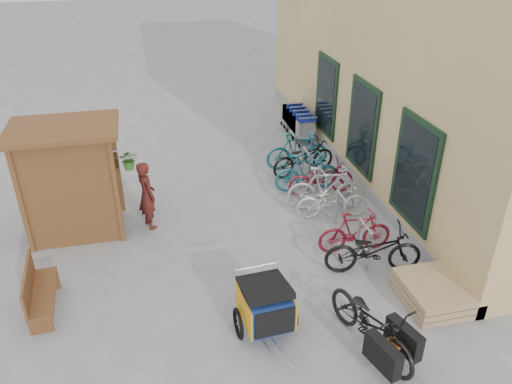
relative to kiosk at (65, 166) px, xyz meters
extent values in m
plane|color=#9B9B9E|center=(3.28, -2.47, -1.55)|extent=(80.00, 80.00, 0.00)
cube|color=#D8BF7C|center=(9.78, 2.03, 1.95)|extent=(6.00, 13.00, 7.00)
cube|color=#9B9B9E|center=(6.86, 2.03, -1.40)|extent=(0.18, 13.00, 0.30)
cube|color=black|center=(6.75, -1.97, 0.05)|extent=(0.06, 1.50, 2.20)
cube|color=black|center=(6.72, -1.97, 0.05)|extent=(0.02, 1.25, 1.95)
cube|color=black|center=(6.75, 0.53, 0.05)|extent=(0.06, 1.50, 2.20)
cube|color=black|center=(6.72, 0.53, 0.05)|extent=(0.02, 1.25, 1.95)
cube|color=black|center=(6.75, 3.03, 0.05)|extent=(0.06, 1.50, 2.20)
cube|color=black|center=(6.72, 3.03, 0.05)|extent=(0.02, 1.25, 1.95)
cube|color=brown|center=(-0.82, -0.62, -0.40)|extent=(0.09, 0.09, 2.30)
cube|color=brown|center=(0.98, -0.62, -0.40)|extent=(0.09, 0.09, 2.30)
cube|color=brown|center=(-0.82, 0.68, -0.40)|extent=(0.09, 0.09, 2.30)
cube|color=brown|center=(0.98, 0.68, -0.40)|extent=(0.09, 0.09, 2.30)
cube|color=brown|center=(-0.79, 0.03, -0.40)|extent=(0.05, 1.30, 2.30)
cube|color=brown|center=(0.08, -0.59, -0.40)|extent=(1.80, 0.05, 2.30)
cube|color=brown|center=(0.08, 0.65, -0.40)|extent=(1.80, 0.05, 2.30)
cube|color=brown|center=(0.08, 0.03, 0.80)|extent=(2.15, 1.65, 0.10)
cube|color=brown|center=(-0.12, 0.03, -0.65)|extent=(1.30, 1.15, 0.04)
cube|color=brown|center=(-0.12, 0.03, -0.05)|extent=(1.30, 1.15, 0.04)
cylinder|color=#A5A8AD|center=(1.16, -0.62, 0.50)|extent=(0.36, 0.02, 0.02)
imported|color=#2F5B20|center=(1.31, -0.62, 0.30)|extent=(0.38, 0.33, 0.42)
cylinder|color=#A5A8AD|center=(5.58, -2.72, -1.13)|extent=(0.05, 0.05, 0.84)
cylinder|color=#A5A8AD|center=(5.58, -2.22, -1.13)|extent=(0.05, 0.05, 0.84)
cylinder|color=#A5A8AD|center=(5.58, -2.47, -0.71)|extent=(0.05, 0.50, 0.05)
cylinder|color=#A5A8AD|center=(5.58, -1.52, -1.13)|extent=(0.05, 0.05, 0.84)
cylinder|color=#A5A8AD|center=(5.58, -1.02, -1.13)|extent=(0.05, 0.05, 0.84)
cylinder|color=#A5A8AD|center=(5.58, -1.27, -0.71)|extent=(0.05, 0.50, 0.05)
cylinder|color=#A5A8AD|center=(5.58, -0.32, -1.13)|extent=(0.05, 0.05, 0.84)
cylinder|color=#A5A8AD|center=(5.58, 0.18, -1.13)|extent=(0.05, 0.05, 0.84)
cylinder|color=#A5A8AD|center=(5.58, -0.07, -0.71)|extent=(0.05, 0.50, 0.05)
cylinder|color=#A5A8AD|center=(5.58, 0.88, -1.13)|extent=(0.05, 0.05, 0.84)
cylinder|color=#A5A8AD|center=(5.58, 1.38, -1.13)|extent=(0.05, 0.05, 0.84)
cylinder|color=#A5A8AD|center=(5.58, 1.13, -0.71)|extent=(0.05, 0.50, 0.05)
cylinder|color=#A5A8AD|center=(5.58, 2.08, -1.13)|extent=(0.05, 0.05, 0.84)
cylinder|color=#A5A8AD|center=(5.58, 2.58, -1.13)|extent=(0.05, 0.05, 0.84)
cylinder|color=#A5A8AD|center=(5.58, 2.33, -0.71)|extent=(0.05, 0.50, 0.05)
cube|color=tan|center=(6.28, -3.87, -1.48)|extent=(1.00, 1.20, 0.12)
cube|color=tan|center=(6.28, -3.87, -1.34)|extent=(1.00, 1.20, 0.12)
cube|color=tan|center=(6.28, -3.87, -1.20)|extent=(1.00, 1.20, 0.12)
cube|color=brown|center=(-0.32, -2.54, -1.17)|extent=(0.51, 1.39, 0.05)
cube|color=brown|center=(-0.51, -2.54, -0.91)|extent=(0.14, 1.37, 0.46)
cube|color=brown|center=(-0.32, -3.09, -1.37)|extent=(0.37, 0.08, 0.37)
cube|color=brown|center=(-0.32, -1.99, -1.37)|extent=(0.37, 0.08, 0.37)
cube|color=silver|center=(6.28, 3.53, -0.99)|extent=(0.51, 0.79, 0.49)
cube|color=#182A9C|center=(6.28, 3.13, -0.66)|extent=(0.51, 0.04, 0.17)
cylinder|color=silver|center=(6.28, 3.10, -0.60)|extent=(0.54, 0.03, 0.03)
cylinder|color=black|center=(6.07, 3.21, -1.50)|extent=(0.04, 0.11, 0.11)
cube|color=silver|center=(6.28, 3.86, -0.99)|extent=(0.51, 0.79, 0.49)
cube|color=#182A9C|center=(6.28, 3.46, -0.66)|extent=(0.51, 0.04, 0.17)
cylinder|color=silver|center=(6.28, 3.43, -0.60)|extent=(0.54, 0.03, 0.03)
cylinder|color=black|center=(6.07, 3.53, -1.50)|extent=(0.04, 0.11, 0.11)
cube|color=silver|center=(6.28, 4.19, -0.99)|extent=(0.51, 0.79, 0.49)
cube|color=#182A9C|center=(6.28, 3.79, -0.66)|extent=(0.51, 0.04, 0.17)
cylinder|color=silver|center=(6.28, 3.76, -0.60)|extent=(0.54, 0.03, 0.03)
cylinder|color=black|center=(6.07, 3.86, -1.50)|extent=(0.04, 0.11, 0.11)
cube|color=silver|center=(6.28, 4.52, -0.99)|extent=(0.51, 0.79, 0.49)
cube|color=#182A9C|center=(6.28, 4.11, -0.66)|extent=(0.51, 0.04, 0.17)
cylinder|color=silver|center=(6.28, 4.09, -0.60)|extent=(0.54, 0.03, 0.03)
cylinder|color=black|center=(6.07, 4.19, -1.50)|extent=(0.04, 0.11, 0.11)
cube|color=silver|center=(6.28, 4.84, -0.99)|extent=(0.51, 0.79, 0.49)
cube|color=#182A9C|center=(6.28, 4.44, -0.66)|extent=(0.51, 0.04, 0.17)
cylinder|color=silver|center=(6.28, 4.41, -0.60)|extent=(0.54, 0.03, 0.03)
cylinder|color=black|center=(6.07, 4.52, -1.50)|extent=(0.04, 0.11, 0.11)
cube|color=navy|center=(3.27, -3.84, -1.04)|extent=(0.74, 0.94, 0.53)
cube|color=orange|center=(2.91, -3.87, -1.04)|extent=(0.09, 0.90, 0.53)
cube|color=orange|center=(3.63, -3.82, -1.04)|extent=(0.09, 0.90, 0.53)
cube|color=black|center=(3.30, -4.31, -1.00)|extent=(0.64, 0.08, 0.48)
cube|color=black|center=(3.26, -3.79, -0.72)|extent=(0.80, 0.91, 0.26)
torus|color=black|center=(2.81, -3.87, -1.31)|extent=(0.10, 0.52, 0.52)
torus|color=black|center=(3.72, -3.81, -1.31)|extent=(0.10, 0.52, 0.52)
cylinder|color=#B7B7BC|center=(3.32, -4.60, -1.31)|extent=(0.09, 0.77, 0.03)
cylinder|color=#B7B7BC|center=(3.23, -3.35, -0.62)|extent=(0.72, 0.08, 0.03)
imported|color=black|center=(4.76, -4.59, -1.05)|extent=(1.16, 2.02, 1.01)
cube|color=black|center=(4.67, -5.18, -1.10)|extent=(0.35, 0.67, 0.45)
cube|color=black|center=(5.13, -4.95, -1.10)|extent=(0.35, 0.67, 0.45)
cube|color=#D15E13|center=(4.90, -5.07, -1.05)|extent=(0.16, 0.21, 0.12)
imported|color=maroon|center=(1.55, -0.17, -0.78)|extent=(0.56, 0.66, 1.55)
imported|color=black|center=(5.63, -2.79, -1.07)|extent=(1.93, 0.96, 0.97)
imported|color=maroon|center=(5.56, -2.08, -1.09)|extent=(1.54, 0.51, 0.92)
imported|color=silver|center=(5.60, -0.72, -1.13)|extent=(1.68, 0.78, 0.85)
imported|color=#B1B1B6|center=(5.58, -0.36, -1.00)|extent=(1.89, 0.86, 1.10)
imported|color=maroon|center=(5.73, 0.39, -1.12)|extent=(1.66, 0.58, 0.87)
imported|color=teal|center=(5.45, 0.66, -1.06)|extent=(1.65, 0.47, 0.99)
imported|color=black|center=(5.64, 1.53, -1.08)|extent=(1.90, 1.02, 0.95)
imported|color=teal|center=(5.59, 1.91, -1.04)|extent=(1.73, 0.52, 1.03)
camera|label=1|loc=(1.72, -9.82, 4.40)|focal=35.00mm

